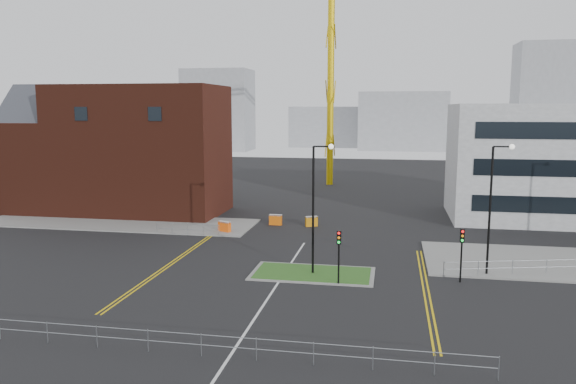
{
  "coord_description": "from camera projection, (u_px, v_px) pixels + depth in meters",
  "views": [
    {
      "loc": [
        7.24,
        -29.85,
        11.57
      ],
      "look_at": [
        -0.75,
        13.29,
        5.0
      ],
      "focal_mm": 35.0,
      "sensor_mm": 36.0,
      "label": 1
    }
  ],
  "objects": [
    {
      "name": "yellow_left_a",
      "position": [
        176.0,
        259.0,
        43.39
      ],
      "size": [
        0.12,
        24.0,
        0.01
      ],
      "primitive_type": "cube",
      "color": "gold",
      "rests_on": "ground"
    },
    {
      "name": "yellow_left_b",
      "position": [
        179.0,
        259.0,
        43.34
      ],
      "size": [
        0.12,
        24.0,
        0.01
      ],
      "primitive_type": "cube",
      "color": "gold",
      "rests_on": "ground"
    },
    {
      "name": "skyline_d",
      "position": [
        341.0,
        127.0,
        168.74
      ],
      "size": [
        30.0,
        12.0,
        12.0
      ],
      "primitive_type": "cube",
      "color": "gray",
      "rests_on": "ground"
    },
    {
      "name": "island_kerb",
      "position": [
        313.0,
        274.0,
        39.46
      ],
      "size": [
        8.6,
        4.6,
        0.08
      ],
      "primitive_type": "cube",
      "color": "slate",
      "rests_on": "ground"
    },
    {
      "name": "railing_left",
      "position": [
        188.0,
        227.0,
        51.42
      ],
      "size": [
        6.05,
        0.05,
        1.1
      ],
      "color": "gray",
      "rests_on": "ground"
    },
    {
      "name": "grass_island",
      "position": [
        313.0,
        273.0,
        39.46
      ],
      "size": [
        8.0,
        4.0,
        0.12
      ],
      "primitive_type": "cube",
      "color": "#28541C",
      "rests_on": "ground"
    },
    {
      "name": "traffic_light_island",
      "position": [
        339.0,
        247.0,
        36.76
      ],
      "size": [
        0.28,
        0.33,
        3.65
      ],
      "color": "black",
      "rests_on": "ground"
    },
    {
      "name": "traffic_light_right",
      "position": [
        462.0,
        245.0,
        37.27
      ],
      "size": [
        0.28,
        0.33,
        3.65
      ],
      "color": "black",
      "rests_on": "ground"
    },
    {
      "name": "skyline_a",
      "position": [
        218.0,
        110.0,
        154.32
      ],
      "size": [
        18.0,
        12.0,
        22.0
      ],
      "primitive_type": "cube",
      "color": "gray",
      "rests_on": "ground"
    },
    {
      "name": "barrier_left",
      "position": [
        224.0,
        227.0,
        52.55
      ],
      "size": [
        1.33,
        0.92,
        1.07
      ],
      "color": "#FF5A0E",
      "rests_on": "ground"
    },
    {
      "name": "pavement_left",
      "position": [
        118.0,
        222.0,
        57.04
      ],
      "size": [
        28.0,
        8.0,
        0.12
      ],
      "primitive_type": "cube",
      "color": "slate",
      "rests_on": "ground"
    },
    {
      "name": "tower_crane",
      "position": [
        370.0,
        9.0,
        82.72
      ],
      "size": [
        50.85,
        16.89,
        37.83
      ],
      "color": "#E1B90D",
      "rests_on": "ground"
    },
    {
      "name": "skyline_c",
      "position": [
        543.0,
        99.0,
        143.42
      ],
      "size": [
        14.0,
        12.0,
        28.0
      ],
      "primitive_type": "cube",
      "color": "gray",
      "rests_on": "ground"
    },
    {
      "name": "barrier_right",
      "position": [
        311.0,
        221.0,
        55.37
      ],
      "size": [
        1.25,
        0.86,
        1.0
      ],
      "color": "#C97A0B",
      "rests_on": "ground"
    },
    {
      "name": "centre_line",
      "position": [
        266.0,
        301.0,
        33.99
      ],
      "size": [
        0.15,
        30.0,
        0.01
      ],
      "primitive_type": "cube",
      "color": "silver",
      "rests_on": "ground"
    },
    {
      "name": "ground",
      "position": [
        259.0,
        313.0,
        32.05
      ],
      "size": [
        200.0,
        200.0,
        0.0
      ],
      "primitive_type": "plane",
      "color": "black",
      "rests_on": "ground"
    },
    {
      "name": "railing_front",
      "position": [
        228.0,
        342.0,
        26.1
      ],
      "size": [
        24.05,
        0.05,
        1.1
      ],
      "color": "gray",
      "rests_on": "ground"
    },
    {
      "name": "yellow_right_a",
      "position": [
        423.0,
        289.0,
        36.17
      ],
      "size": [
        0.12,
        20.0,
        0.01
      ],
      "primitive_type": "cube",
      "color": "gold",
      "rests_on": "ground"
    },
    {
      "name": "streetlamp_island",
      "position": [
        316.0,
        198.0,
        38.63
      ],
      "size": [
        1.46,
        0.36,
        9.18
      ],
      "color": "black",
      "rests_on": "ground"
    },
    {
      "name": "brick_building",
      "position": [
        116.0,
        151.0,
        62.4
      ],
      "size": [
        24.2,
        10.07,
        14.24
      ],
      "color": "#4A1D12",
      "rests_on": "ground"
    },
    {
      "name": "skyline_b",
      "position": [
        403.0,
        121.0,
        155.48
      ],
      "size": [
        24.0,
        12.0,
        16.0
      ],
      "primitive_type": "cube",
      "color": "gray",
      "rests_on": "ground"
    },
    {
      "name": "streetlamp_right_near",
      "position": [
        494.0,
        199.0,
        38.41
      ],
      "size": [
        1.46,
        0.36,
        9.18
      ],
      "color": "black",
      "rests_on": "ground"
    },
    {
      "name": "yellow_right_b",
      "position": [
        428.0,
        289.0,
        36.12
      ],
      "size": [
        0.12,
        20.0,
        0.01
      ],
      "primitive_type": "cube",
      "color": "gold",
      "rests_on": "ground"
    },
    {
      "name": "barrier_mid",
      "position": [
        276.0,
        219.0,
        56.02
      ],
      "size": [
        1.27,
        0.49,
        1.05
      ],
      "color": "#E3600C",
      "rests_on": "ground"
    }
  ]
}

